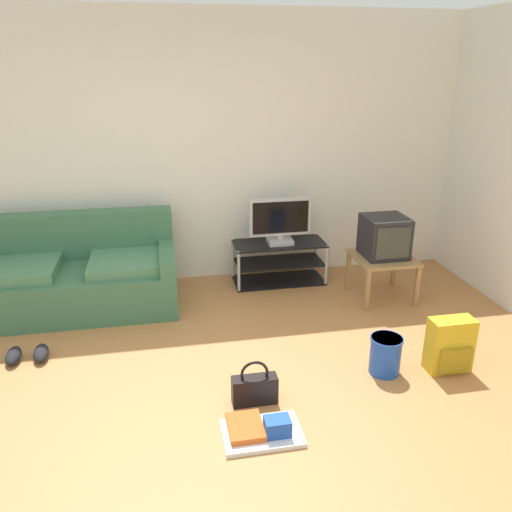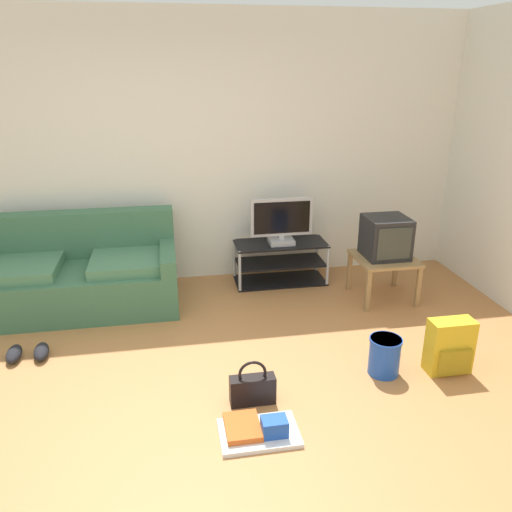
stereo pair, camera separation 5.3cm
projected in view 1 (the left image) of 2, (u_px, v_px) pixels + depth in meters
name	position (u px, v px, depth m)	size (l,w,h in m)	color
ground_plane	(199.00, 420.00, 3.34)	(9.00, 9.80, 0.02)	#B27542
wall_back	(173.00, 152.00, 5.11)	(9.00, 0.10, 2.70)	silver
couch	(77.00, 276.00, 4.79)	(1.83, 0.88, 0.86)	#3D6B4C
tv_stand	(279.00, 262.00, 5.38)	(0.95, 0.42, 0.44)	black
flat_tv	(280.00, 222.00, 5.20)	(0.64, 0.22, 0.48)	#B2B2B7
side_table	(383.00, 262.00, 4.96)	(0.56, 0.56, 0.43)	#9E7A4C
crt_tv	(384.00, 237.00, 4.88)	(0.40, 0.40, 0.39)	#232326
backpack	(450.00, 345.00, 3.82)	(0.33, 0.23, 0.42)	gold
handbag	(255.00, 388.00, 3.47)	(0.31, 0.11, 0.33)	black
cleaning_bucket	(385.00, 354.00, 3.80)	(0.24, 0.24, 0.29)	blue
sneakers_pair	(27.00, 354.00, 4.00)	(0.34, 0.27, 0.09)	black
floor_tray	(261.00, 430.00, 3.18)	(0.50, 0.34, 0.14)	silver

